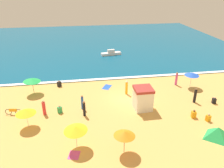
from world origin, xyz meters
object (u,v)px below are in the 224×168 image
Objects in this scene: beachgoer_0 at (59,84)px; beachgoer_10 at (127,88)px; beach_umbrella_2 at (75,128)px; beach_umbrella_3 at (32,80)px; beach_tent at (218,132)px; small_boat_0 at (111,53)px; beach_umbrella_4 at (125,134)px; beach_umbrella_1 at (26,111)px; beachgoer_1 at (84,109)px; beachgoer_2 at (214,101)px; parked_bicycle at (13,111)px; beachgoer_5 at (195,96)px; lifeguard_cabana at (143,98)px; beachgoer_8 at (82,102)px; beachgoer_4 at (194,114)px; beachgoer_6 at (208,118)px; beach_umbrella_0 at (192,74)px; beachgoer_3 at (176,79)px; beachgoer_9 at (60,110)px; beachgoer_7 at (44,108)px.

beachgoer_0 is 0.47× the size of beachgoer_10.
beach_umbrella_2 is 12.65m from beach_umbrella_3.
beach_umbrella_3 is 0.99× the size of beach_tent.
beach_umbrella_4 is at bearing -96.28° from small_boat_0.
beach_umbrella_1 is at bearing 165.81° from beach_tent.
beachgoer_10 reaches higher than beachgoer_1.
beachgoer_0 reaches higher than beachgoer_2.
beachgoer_5 is (21.30, -0.57, 0.52)m from parked_bicycle.
parked_bicycle is 21.31m from beachgoer_5.
lifeguard_cabana is at bearing 179.05° from beachgoer_2.
beachgoer_10 is (2.52, 10.59, -1.06)m from beach_umbrella_4.
beachgoer_8 reaches higher than parked_bicycle.
lifeguard_cabana is at bearing 152.40° from beachgoer_4.
beach_umbrella_2 is 26.90m from small_boat_0.
beach_umbrella_4 reaches higher than parked_bicycle.
beach_umbrella_4 is at bearing -154.62° from beachgoer_4.
beach_umbrella_4 is 9.64m from beachgoer_4.
beachgoer_6 is at bearing -12.29° from parked_bicycle.
beachgoer_8 is at bearing -167.24° from beach_umbrella_0.
lifeguard_cabana is at bearing -151.37° from beach_umbrella_0.
beachgoer_5 is at bearing 82.71° from beachgoer_6.
beachgoer_5 is 1.09× the size of beachgoer_8.
lifeguard_cabana reaches higher than beachgoer_10.
beachgoer_1 is (0.90, 5.02, -1.16)m from beach_umbrella_2.
beach_umbrella_2 is at bearing -142.31° from beachgoer_3.
beach_tent is 27.31m from small_boat_0.
beachgoer_6 is at bearing -5.89° from beach_umbrella_1.
lifeguard_cabana reaches higher than beachgoer_9.
beach_umbrella_0 is 1.02× the size of beach_umbrella_4.
lifeguard_cabana reaches higher than beachgoer_3.
small_boat_0 is (13.99, 19.43, 0.08)m from parked_bicycle.
beachgoer_2 is 0.46× the size of beachgoer_10.
parked_bicycle is 21.28m from beachgoer_6.
beach_umbrella_2 is (-7.62, -5.45, 0.69)m from lifeguard_cabana.
beachgoer_6 is (20.79, -4.53, -0.00)m from parked_bicycle.
beach_umbrella_0 is 1.40× the size of beachgoer_5.
parked_bicycle is 1.03× the size of beachgoer_8.
beachgoer_0 is (-2.31, 13.04, -1.69)m from beach_umbrella_2.
beachgoer_8 is at bearing -154.22° from beachgoer_10.
beachgoer_3 is at bearing 17.01° from beachgoer_9.
lifeguard_cabana is 3.03× the size of beachgoer_6.
small_boat_0 is (0.47, 16.58, -0.47)m from beachgoer_10.
beachgoer_1 is 14.55m from beachgoer_3.
small_boat_0 is at bearing 88.37° from beachgoer_10.
beach_umbrella_0 is at bearing 3.69° from beachgoer_10.
beach_tent is at bearing -99.87° from beachgoer_5.
beachgoer_6 is at bearing -13.27° from beachgoer_1.
lifeguard_cabana is 0.67× the size of small_boat_0.
beachgoer_5 is 0.47× the size of small_boat_0.
beachgoer_2 is at bearing -1.96° from beachgoer_7.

